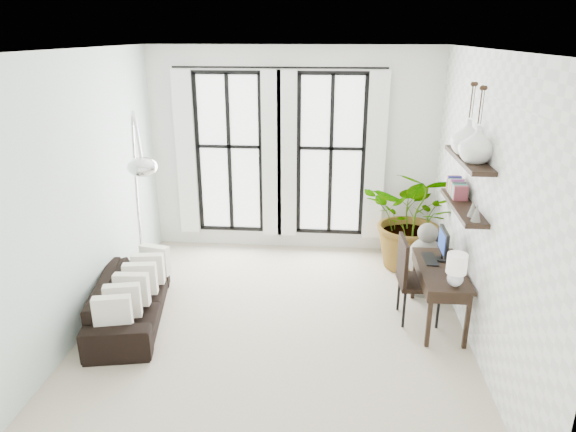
# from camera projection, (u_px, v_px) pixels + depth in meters

# --- Properties ---
(floor) EXTENTS (5.00, 5.00, 0.00)m
(floor) POSITION_uv_depth(u_px,v_px,m) (276.00, 326.00, 6.23)
(floor) COLOR beige
(floor) RESTS_ON ground
(ceiling) EXTENTS (5.00, 5.00, 0.00)m
(ceiling) POSITION_uv_depth(u_px,v_px,m) (274.00, 50.00, 5.15)
(ceiling) COLOR white
(ceiling) RESTS_ON wall_back
(wall_left) EXTENTS (0.00, 5.00, 5.00)m
(wall_left) POSITION_uv_depth(u_px,v_px,m) (80.00, 196.00, 5.87)
(wall_left) COLOR silver
(wall_left) RESTS_ON floor
(wall_right) EXTENTS (0.00, 5.00, 5.00)m
(wall_right) POSITION_uv_depth(u_px,v_px,m) (483.00, 207.00, 5.51)
(wall_right) COLOR white
(wall_right) RESTS_ON floor
(wall_back) EXTENTS (4.50, 0.00, 4.50)m
(wall_back) POSITION_uv_depth(u_px,v_px,m) (293.00, 152.00, 8.03)
(wall_back) COLOR white
(wall_back) RESTS_ON floor
(windows) EXTENTS (3.26, 0.13, 2.65)m
(windows) POSITION_uv_depth(u_px,v_px,m) (280.00, 155.00, 8.00)
(windows) COLOR white
(windows) RESTS_ON wall_back
(wall_shelves) EXTENTS (0.25, 1.30, 0.60)m
(wall_shelves) POSITION_uv_depth(u_px,v_px,m) (464.00, 186.00, 5.77)
(wall_shelves) COLOR black
(wall_shelves) RESTS_ON wall_right
(sofa) EXTENTS (1.09, 2.00, 0.55)m
(sofa) POSITION_uv_depth(u_px,v_px,m) (130.00, 300.00, 6.27)
(sofa) COLOR black
(sofa) RESTS_ON floor
(throw_pillows) EXTENTS (0.40, 1.52, 0.40)m
(throw_pillows) POSITION_uv_depth(u_px,v_px,m) (136.00, 284.00, 6.19)
(throw_pillows) COLOR white
(throw_pillows) RESTS_ON sofa
(plant) EXTENTS (1.79, 1.70, 1.57)m
(plant) POSITION_uv_depth(u_px,v_px,m) (414.00, 218.00, 7.54)
(plant) COLOR #2D7228
(plant) RESTS_ON floor
(desk) EXTENTS (0.52, 1.22, 1.12)m
(desk) POSITION_uv_depth(u_px,v_px,m) (442.00, 273.00, 6.05)
(desk) COLOR black
(desk) RESTS_ON floor
(desk_chair) EXTENTS (0.52, 0.52, 1.06)m
(desk_chair) POSITION_uv_depth(u_px,v_px,m) (412.00, 274.00, 6.19)
(desk_chair) COLOR black
(desk_chair) RESTS_ON floor
(arc_lamp) EXTENTS (0.76, 1.08, 2.52)m
(arc_lamp) POSITION_uv_depth(u_px,v_px,m) (137.00, 162.00, 6.09)
(arc_lamp) COLOR silver
(arc_lamp) RESTS_ON floor
(buddha) EXTENTS (0.54, 0.54, 0.97)m
(buddha) POSITION_uv_depth(u_px,v_px,m) (425.00, 262.00, 7.00)
(buddha) COLOR gray
(buddha) RESTS_ON floor
(vase_a) EXTENTS (0.37, 0.37, 0.38)m
(vase_a) POSITION_uv_depth(u_px,v_px,m) (477.00, 144.00, 5.32)
(vase_a) COLOR white
(vase_a) RESTS_ON shelf_upper
(vase_b) EXTENTS (0.37, 0.37, 0.38)m
(vase_b) POSITION_uv_depth(u_px,v_px,m) (468.00, 137.00, 5.70)
(vase_b) COLOR white
(vase_b) RESTS_ON shelf_upper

